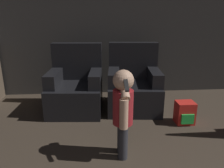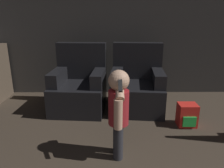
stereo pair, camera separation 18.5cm
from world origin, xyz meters
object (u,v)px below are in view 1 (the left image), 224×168
(armchair_left, at_px, (76,88))
(armchair_right, at_px, (134,87))
(person_toddler, at_px, (123,107))
(toy_backpack, at_px, (185,113))

(armchair_left, height_order, armchair_right, same)
(armchair_left, height_order, person_toddler, armchair_left)
(armchair_right, height_order, person_toddler, armchair_right)
(armchair_left, xyz_separation_m, toy_backpack, (1.47, -0.59, -0.19))
(person_toddler, bearing_deg, armchair_left, -152.22)
(armchair_right, distance_m, toy_backpack, 0.86)
(armchair_left, bearing_deg, person_toddler, -61.62)
(armchair_left, distance_m, person_toddler, 1.36)
(armchair_right, bearing_deg, person_toddler, -99.27)
(person_toddler, bearing_deg, armchair_right, 168.89)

